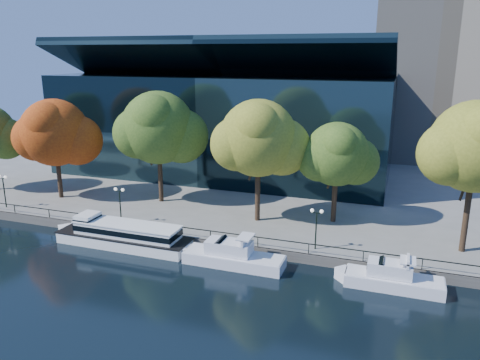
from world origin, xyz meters
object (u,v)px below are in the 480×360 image
at_px(tree_3, 260,140).
at_px(tree_4, 338,156).
at_px(cruiser_near, 230,255).
at_px(tree_5, 478,149).
at_px(tree_1, 56,134).
at_px(tree_2, 159,129).
at_px(lamp_0, 3,184).
at_px(lamp_1, 120,197).
at_px(cruiser_far, 389,277).
at_px(tour_boat, 120,234).
at_px(lamp_2, 316,220).

distance_m(tree_3, tree_4, 8.63).
distance_m(cruiser_near, tree_5, 24.41).
bearing_deg(tree_5, tree_1, 178.20).
bearing_deg(tree_1, tree_2, 12.32).
bearing_deg(cruiser_near, lamp_0, 172.57).
bearing_deg(lamp_1, tree_3, 22.14).
relative_size(cruiser_far, tree_4, 0.81).
distance_m(tour_boat, tree_5, 35.18).
bearing_deg(tour_boat, tree_4, 30.03).
relative_size(lamp_0, lamp_1, 1.00).
bearing_deg(lamp_1, tree_5, 6.62).
xyz_separation_m(tree_1, tree_2, (13.17, 2.88, 0.86)).
xyz_separation_m(tree_4, lamp_1, (-22.29, -8.23, -4.53)).
bearing_deg(lamp_1, tree_2, 86.16).
bearing_deg(tree_4, lamp_1, -159.73).
bearing_deg(lamp_1, lamp_2, 0.00).
xyz_separation_m(tree_2, lamp_0, (-16.87, -8.45, -6.22)).
bearing_deg(cruiser_far, lamp_2, 152.11).
xyz_separation_m(tree_3, tree_4, (8.10, 2.46, -1.66)).
bearing_deg(tree_4, tree_2, 179.41).
bearing_deg(lamp_0, cruiser_near, -7.43).
height_order(tree_4, lamp_1, tree_4).
height_order(lamp_1, lamp_2, same).
xyz_separation_m(tree_5, lamp_1, (-35.11, -4.07, -6.95)).
xyz_separation_m(cruiser_near, tree_5, (20.76, 8.07, 9.98)).
relative_size(tree_3, tree_5, 0.95).
distance_m(tour_boat, lamp_2, 20.02).
relative_size(tree_4, lamp_0, 2.77).
bearing_deg(cruiser_near, lamp_2, 28.66).
bearing_deg(cruiser_far, tree_3, 146.77).
bearing_deg(lamp_2, tree_5, 16.84).
distance_m(cruiser_far, tree_2, 31.96).
relative_size(tree_5, lamp_2, 3.55).
relative_size(tour_boat, tree_3, 1.16).
xyz_separation_m(cruiser_near, cruiser_far, (14.30, 0.30, -0.01)).
height_order(cruiser_near, lamp_0, lamp_0).
bearing_deg(cruiser_far, lamp_0, 175.30).
bearing_deg(cruiser_near, tree_2, 137.90).
height_order(tour_boat, lamp_1, lamp_1).
relative_size(tour_boat, tree_1, 1.23).
height_order(tour_boat, tree_2, tree_2).
height_order(tree_1, lamp_1, tree_1).
bearing_deg(lamp_0, tree_5, 4.53).
height_order(tree_5, lamp_0, tree_5).
height_order(tree_3, tree_4, tree_3).
height_order(tree_4, tree_5, tree_5).
bearing_deg(lamp_1, cruiser_far, -7.36).
relative_size(tree_2, tree_3, 1.02).
bearing_deg(tree_1, cruiser_far, -12.67).
xyz_separation_m(cruiser_near, tree_1, (-26.95, 9.57, 8.39)).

